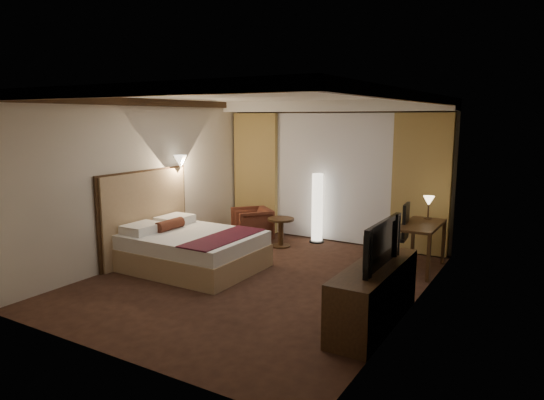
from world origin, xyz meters
The scene contains 21 objects.
floor centered at (0.00, 0.00, 0.00)m, with size 4.50×5.50×0.01m, color black.
ceiling centered at (0.00, 0.00, 2.70)m, with size 4.50×5.50×0.01m, color white.
back_wall centered at (0.00, 2.75, 1.35)m, with size 4.50×0.02×2.70m, color beige.
left_wall centered at (-2.25, 0.00, 1.35)m, with size 0.02×5.50×2.70m, color beige.
right_wall centered at (2.25, 0.00, 1.35)m, with size 0.02×5.50×2.70m, color beige.
crown_molding centered at (0.00, 0.00, 2.64)m, with size 4.50×5.50×0.12m, color black, non-canonical shape.
soffit centered at (0.00, 2.50, 2.60)m, with size 4.50×0.50×0.20m, color white.
curtain_sheer centered at (0.00, 2.67, 1.25)m, with size 2.48×0.04×2.45m, color silver.
curtain_left_drape centered at (-1.70, 2.61, 1.25)m, with size 1.00×0.14×2.45m, color tan.
curtain_right_drape centered at (1.70, 2.61, 1.25)m, with size 1.00×0.14×2.45m, color tan.
wall_sconce centered at (-2.09, 0.72, 1.62)m, with size 0.24×0.24×0.24m, color white, non-canonical shape.
bed centered at (-1.18, -0.07, 0.30)m, with size 2.02×1.57×0.59m, color white, non-canonical shape.
headboard centered at (-2.20, -0.07, 0.75)m, with size 0.12×1.87×1.50m, color tan, non-canonical shape.
armchair centered at (-1.36, 1.92, 0.36)m, with size 0.69×0.65×0.71m, color #542519.
side_table centered at (-0.64, 1.80, 0.27)m, with size 0.49×0.49×0.54m, color black, non-canonical shape.
floor_lamp centered at (-0.20, 2.44, 0.68)m, with size 0.28×0.28×1.35m, color white, non-canonical shape.
desk centered at (1.95, 1.71, 0.38)m, with size 0.55×1.14×0.75m, color black, non-canonical shape.
desk_lamp centered at (1.95, 2.13, 0.92)m, with size 0.18×0.18×0.34m, color #FFD899, non-canonical shape.
office_chair centered at (1.52, 1.66, 0.53)m, with size 0.51×0.51×1.06m, color black, non-canonical shape.
dresser centered at (2.00, -0.64, 0.36)m, with size 0.50×1.83×0.71m, color black, non-canonical shape.
television centered at (1.97, -0.64, 1.04)m, with size 1.13×0.65×0.15m, color black.
Camera 1 is at (3.72, -5.87, 2.40)m, focal length 32.00 mm.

